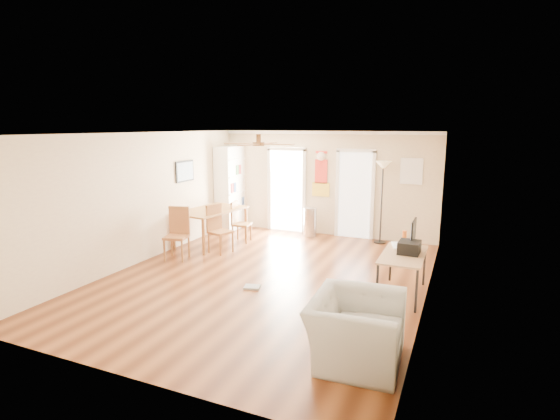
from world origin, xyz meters
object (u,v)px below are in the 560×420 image
at_px(dining_chair_right_b, 220,229).
at_px(armchair, 356,329).
at_px(computer_desk, 402,275).
at_px(dining_chair_right_a, 242,222).
at_px(wastebasket_a, 352,293).
at_px(dining_chair_near, 176,234).
at_px(trash_can, 310,222).
at_px(torchiere_lamp, 382,203).
at_px(bookshelf, 231,188).
at_px(dining_table, 211,227).
at_px(printer, 409,247).
at_px(wastebasket_b, 341,302).

height_order(dining_chair_right_b, armchair, dining_chair_right_b).
bearing_deg(computer_desk, dining_chair_right_a, 154.57).
height_order(dining_chair_right_b, wastebasket_a, dining_chair_right_b).
distance_m(wastebasket_a, armchair, 1.74).
height_order(dining_chair_near, trash_can, dining_chair_near).
distance_m(dining_chair_right_b, wastebasket_a, 3.65).
relative_size(dining_chair_right_b, torchiere_lamp, 0.54).
height_order(trash_can, computer_desk, trash_can).
height_order(bookshelf, armchair, bookshelf).
distance_m(dining_table, trash_can, 2.46).
relative_size(dining_table, dining_chair_right_a, 1.73).
bearing_deg(trash_can, dining_chair_right_b, -121.91).
relative_size(computer_desk, printer, 3.41).
xyz_separation_m(dining_chair_right_a, torchiere_lamp, (3.05, 1.20, 0.49)).
relative_size(dining_chair_right_b, armchair, 0.88).
xyz_separation_m(dining_chair_near, wastebasket_b, (3.82, -1.15, -0.39)).
height_order(dining_chair_right_b, computer_desk, dining_chair_right_b).
bearing_deg(wastebasket_b, armchair, -67.73).
bearing_deg(dining_chair_near, bookshelf, 82.08).
relative_size(dining_table, armchair, 1.40).
xyz_separation_m(torchiere_lamp, armchair, (0.70, -5.34, -0.58)).
relative_size(computer_desk, wastebasket_a, 4.68).
xyz_separation_m(dining_table, printer, (4.60, -1.35, 0.39)).
relative_size(wastebasket_b, armchair, 0.24).
distance_m(dining_chair_near, trash_can, 3.46).
bearing_deg(wastebasket_a, dining_chair_right_b, 155.34).
relative_size(dining_table, computer_desk, 1.26).
bearing_deg(printer, wastebasket_a, -136.49).
distance_m(trash_can, torchiere_lamp, 1.84).
relative_size(torchiere_lamp, armchair, 1.64).
height_order(dining_chair_right_a, torchiere_lamp, torchiere_lamp).
bearing_deg(trash_can, armchair, -65.27).
xyz_separation_m(dining_table, dining_chair_near, (-0.03, -1.28, 0.12)).
xyz_separation_m(trash_can, wastebasket_b, (1.93, -4.04, -0.22)).
relative_size(bookshelf, dining_chair_right_a, 2.29).
bearing_deg(dining_chair_near, armchair, -43.41).
bearing_deg(dining_table, bookshelf, 102.94).
height_order(trash_can, printer, printer).
bearing_deg(dining_chair_right_b, torchiere_lamp, -38.65).
bearing_deg(bookshelf, dining_chair_right_b, -75.57).
bearing_deg(bookshelf, wastebasket_b, -53.25).
distance_m(dining_table, computer_desk, 4.74).
distance_m(bookshelf, dining_chair_right_a, 1.56).
bearing_deg(dining_table, wastebasket_a, -27.66).
bearing_deg(armchair, dining_chair_right_b, 46.95).
xyz_separation_m(printer, wastebasket_a, (-0.75, -0.66, -0.66)).
bearing_deg(wastebasket_b, computer_desk, 54.05).
bearing_deg(printer, dining_chair_right_b, 170.15).
xyz_separation_m(computer_desk, armchair, (-0.22, -2.26, 0.03)).
distance_m(torchiere_lamp, wastebasket_b, 4.18).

